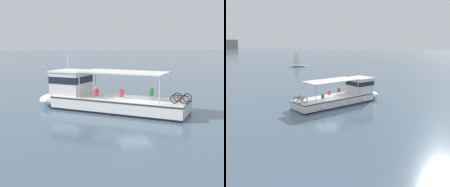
% 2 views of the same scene
% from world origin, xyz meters
% --- Properties ---
extents(ground_plane, '(400.00, 400.00, 0.00)m').
position_xyz_m(ground_plane, '(0.00, 0.00, 0.00)').
color(ground_plane, slate).
extents(ferry_main, '(12.02, 10.10, 5.32)m').
position_xyz_m(ferry_main, '(2.50, -1.49, 1.02)').
color(ferry_main, white).
rests_on(ferry_main, ground).
extents(sailboat_near_starboard, '(3.04, 4.98, 5.40)m').
position_xyz_m(sailboat_near_starboard, '(44.83, 22.46, 0.54)').
color(sailboat_near_starboard, white).
rests_on(sailboat_near_starboard, ground).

